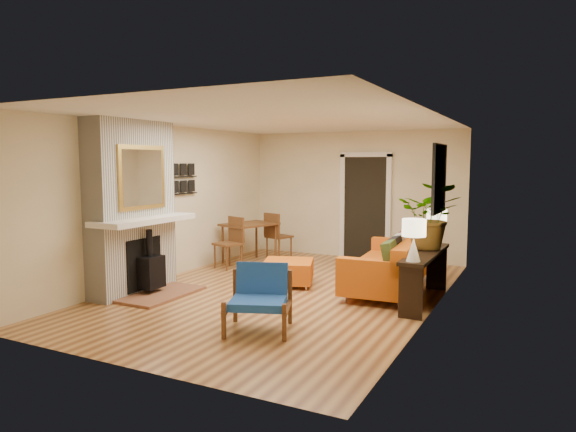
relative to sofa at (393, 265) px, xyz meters
The scene contains 10 objects.
room_shell 2.10m from the sofa, 116.58° to the left, with size 6.50×6.50×6.50m.
fireplace 4.05m from the sofa, 151.13° to the right, with size 1.09×1.68×2.60m.
sofa is the anchor object (origin of this frame).
ottoman 1.67m from the sofa, 164.46° to the right, with size 0.99×0.99×0.39m.
blue_chair 2.71m from the sofa, 109.87° to the right, with size 0.94×0.92×0.77m.
dining_table 3.17m from the sofa, 164.38° to the left, with size 1.12×1.81×0.95m.
console_table 0.83m from the sofa, 41.68° to the right, with size 0.34×1.85×0.72m.
lamp_near 1.58m from the sofa, 64.99° to the right, with size 0.30×0.30×0.54m.
lamp_far 0.92m from the sofa, 18.23° to the left, with size 0.30×0.30×0.54m.
houseplant 1.04m from the sofa, 22.49° to the right, with size 0.86×0.75×0.96m, color #1E5919.
Camera 1 is at (3.53, -6.81, 1.98)m, focal length 32.00 mm.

